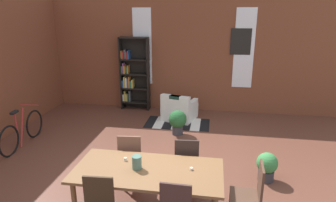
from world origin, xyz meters
TOP-DOWN VIEW (x-y plane):
  - ground_plane at (0.00, 0.00)m, footprint 10.81×10.81m
  - back_wall_brick at (0.00, 4.19)m, footprint 9.32×0.12m
  - window_pane_0 at (-1.46, 4.12)m, footprint 0.55×0.02m
  - window_pane_1 at (1.46, 4.12)m, footprint 0.55×0.02m
  - dining_table at (-0.19, -0.75)m, footprint 2.08×0.97m
  - vase_on_table at (-0.34, -0.75)m, footprint 0.14×0.14m
  - tealight_candle_0 at (0.41, -0.66)m, footprint 0.04×0.04m
  - tealight_candle_1 at (-0.57, -0.55)m, footprint 0.04×0.04m
  - dining_chair_far_left at (-0.65, -0.03)m, footprint 0.44×0.44m
  - dining_chair_far_right at (0.29, -0.03)m, footprint 0.43×0.43m
  - dining_chair_head_right at (1.23, -0.75)m, footprint 0.42×0.42m
  - bookshelf_tall at (-1.73, 3.95)m, footprint 0.86×0.28m
  - armchair_white at (-0.24, 3.23)m, footprint 0.99×0.99m
  - bicycle_second at (-3.46, 1.08)m, footprint 0.44×1.63m
  - potted_plant_by_shelf at (-0.15, 2.21)m, footprint 0.43×0.43m
  - potted_plant_window at (1.65, 0.47)m, footprint 0.36×0.36m
  - striped_rug at (-0.24, 2.91)m, footprint 1.69×0.91m
  - framed_picture at (1.35, 4.11)m, footprint 0.56×0.03m

SIDE VIEW (x-z plane):
  - ground_plane at x=0.00m, z-range 0.00..0.00m
  - striped_rug at x=-0.24m, z-range 0.00..0.01m
  - armchair_white at x=-0.24m, z-range -0.10..0.65m
  - potted_plant_window at x=1.65m, z-range 0.02..0.54m
  - bicycle_second at x=-3.46m, z-range -0.11..0.77m
  - potted_plant_by_shelf at x=-0.15m, z-range 0.04..0.65m
  - dining_chair_far_left at x=-0.65m, z-range 0.04..0.99m
  - dining_chair_far_right at x=0.29m, z-range 0.04..0.99m
  - dining_chair_head_right at x=1.23m, z-range 0.04..0.99m
  - dining_table at x=-0.19m, z-range 0.30..1.04m
  - tealight_candle_0 at x=0.41m, z-range 0.75..0.78m
  - tealight_candle_1 at x=-0.57m, z-range 0.75..0.79m
  - vase_on_table at x=-0.34m, z-range 0.75..0.94m
  - bookshelf_tall at x=-1.73m, z-range -0.01..2.15m
  - back_wall_brick at x=0.00m, z-range 0.00..3.39m
  - window_pane_0 at x=-1.46m, z-range 0.76..2.97m
  - window_pane_1 at x=1.46m, z-range 0.76..2.97m
  - framed_picture at x=1.35m, z-range 1.70..2.42m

